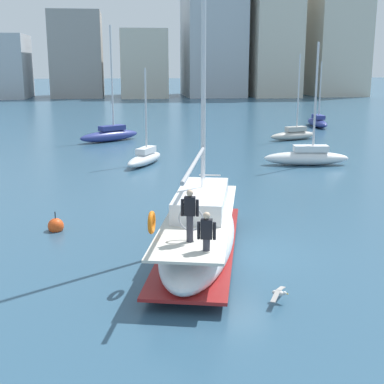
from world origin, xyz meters
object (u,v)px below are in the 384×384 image
at_px(moored_ketch_distant, 307,156).
at_px(mooring_buoy, 56,226).
at_px(main_sailboat, 200,229).
at_px(moored_sloop_near, 110,134).
at_px(moored_catamaran, 294,134).
at_px(moored_cutter_right, 317,122).
at_px(moored_sloop_far, 145,157).
at_px(seagull, 279,293).

height_order(moored_ketch_distant, mooring_buoy, moored_ketch_distant).
relative_size(main_sailboat, moored_sloop_near, 1.46).
height_order(moored_catamaran, moored_cutter_right, moored_catamaran).
relative_size(moored_sloop_far, mooring_buoy, 6.76).
xyz_separation_m(moored_sloop_far, moored_ketch_distant, (10.51, -1.44, 0.09)).
bearing_deg(moored_sloop_near, main_sailboat, -82.81).
distance_m(seagull, mooring_buoy, 10.33).
relative_size(main_sailboat, moored_sloop_far, 2.24).
bearing_deg(moored_sloop_far, seagull, -82.57).
bearing_deg(moored_ketch_distant, mooring_buoy, -140.14).
xyz_separation_m(main_sailboat, seagull, (1.65, -4.15, -0.63)).
bearing_deg(moored_sloop_near, mooring_buoy, -94.06).
height_order(main_sailboat, moored_ketch_distant, main_sailboat).
relative_size(main_sailboat, moored_cutter_right, 2.11).
bearing_deg(seagull, mooring_buoy, 132.56).
bearing_deg(seagull, main_sailboat, 111.69).
relative_size(moored_sloop_near, seagull, 9.08).
bearing_deg(mooring_buoy, moored_sloop_far, 72.96).
height_order(moored_sloop_far, seagull, moored_sloop_far).
xyz_separation_m(moored_ketch_distant, mooring_buoy, (-14.71, -12.28, -0.39)).
distance_m(main_sailboat, moored_sloop_far, 17.22).
relative_size(moored_sloop_near, mooring_buoy, 10.32).
distance_m(moored_sloop_near, moored_sloop_far, 11.41).
bearing_deg(moored_sloop_far, moored_catamaran, 36.73).
bearing_deg(moored_ketch_distant, moored_sloop_near, 135.82).
relative_size(moored_cutter_right, mooring_buoy, 7.17).
bearing_deg(moored_catamaran, main_sailboat, -114.16).
relative_size(moored_sloop_far, moored_cutter_right, 0.94).
bearing_deg(moored_catamaran, moored_sloop_far, -143.27).
relative_size(moored_ketch_distant, seagull, 7.46).
bearing_deg(moored_sloop_near, seagull, -80.86).
relative_size(main_sailboat, seagull, 13.29).
distance_m(main_sailboat, moored_cutter_right, 39.96).
relative_size(moored_ketch_distant, mooring_buoy, 8.48).
bearing_deg(moored_sloop_far, main_sailboat, -86.23).
xyz_separation_m(moored_catamaran, mooring_buoy, (-17.49, -23.63, -0.32)).
bearing_deg(mooring_buoy, main_sailboat, -32.96).
distance_m(moored_cutter_right, mooring_buoy, 39.69).
bearing_deg(moored_catamaran, moored_ketch_distant, -103.76).
bearing_deg(main_sailboat, seagull, -68.31).
xyz_separation_m(main_sailboat, moored_ketch_distant, (9.38, 15.74, -0.33)).
xyz_separation_m(moored_cutter_right, mooring_buoy, (-22.87, -32.44, -0.36)).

